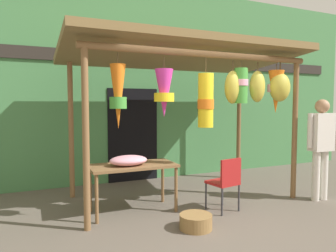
# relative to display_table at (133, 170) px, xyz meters

# --- Properties ---
(ground_plane) EXTENTS (30.00, 30.00, 0.00)m
(ground_plane) POSITION_rel_display_table_xyz_m (0.91, -0.74, -0.66)
(ground_plane) COLOR #60564C
(shop_facade) EXTENTS (11.68, 0.29, 4.24)m
(shop_facade) POSITION_rel_display_table_xyz_m (0.91, 2.03, 1.46)
(shop_facade) COLOR #47844C
(shop_facade) RESTS_ON ground_plane
(market_stall_canopy) EXTENTS (4.11, 2.12, 2.70)m
(market_stall_canopy) POSITION_rel_display_table_xyz_m (1.12, 0.19, 1.65)
(market_stall_canopy) COLOR brown
(market_stall_canopy) RESTS_ON ground_plane
(display_table) EXTENTS (1.32, 0.63, 0.74)m
(display_table) POSITION_rel_display_table_xyz_m (0.00, 0.00, 0.00)
(display_table) COLOR brown
(display_table) RESTS_ON ground_plane
(flower_heap_on_table) EXTENTS (0.58, 0.40, 0.15)m
(flower_heap_on_table) POSITION_rel_display_table_xyz_m (-0.07, -0.05, 0.16)
(flower_heap_on_table) COLOR pink
(flower_heap_on_table) RESTS_ON display_table
(folding_chair) EXTENTS (0.47, 0.47, 0.84)m
(folding_chair) POSITION_rel_display_table_xyz_m (1.32, -0.58, -0.15)
(folding_chair) COLOR #AD1E1E
(folding_chair) RESTS_ON ground_plane
(wicker_basket_by_table) EXTENTS (0.44, 0.44, 0.20)m
(wicker_basket_by_table) POSITION_rel_display_table_xyz_m (0.56, -0.99, -0.56)
(wicker_basket_by_table) COLOR olive
(wicker_basket_by_table) RESTS_ON ground_plane
(vendor_in_orange) EXTENTS (0.59, 0.24, 1.75)m
(vendor_in_orange) POSITION_rel_display_table_xyz_m (3.15, -0.73, 0.38)
(vendor_in_orange) COLOR silver
(vendor_in_orange) RESTS_ON ground_plane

